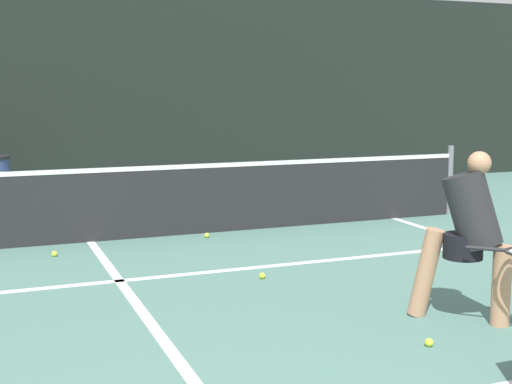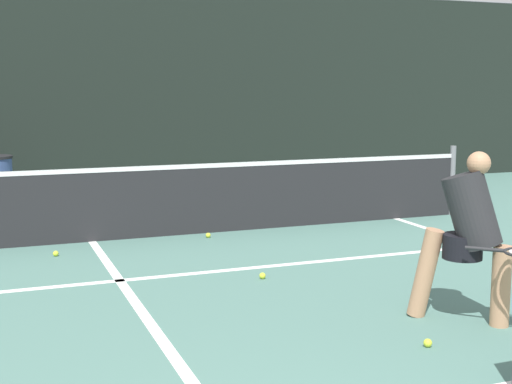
# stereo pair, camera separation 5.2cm
# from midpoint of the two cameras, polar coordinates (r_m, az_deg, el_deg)

# --- Properties ---
(court_service_line) EXTENTS (8.25, 0.10, 0.01)m
(court_service_line) POSITION_cam_midpoint_polar(r_m,az_deg,el_deg) (7.49, -11.07, -6.98)
(court_service_line) COLOR white
(court_service_line) RESTS_ON ground
(court_center_mark) EXTENTS (0.10, 5.50, 0.01)m
(court_center_mark) POSITION_cam_midpoint_polar(r_m,az_deg,el_deg) (6.77, -9.90, -8.62)
(court_center_mark) COLOR white
(court_center_mark) RESTS_ON ground
(net) EXTENTS (11.09, 0.09, 1.07)m
(net) POSITION_cam_midpoint_polar(r_m,az_deg,el_deg) (9.30, -13.36, -0.83)
(net) COLOR slate
(net) RESTS_ON ground
(fence_back) EXTENTS (24.00, 0.06, 3.83)m
(fence_back) POSITION_cam_midpoint_polar(r_m,az_deg,el_deg) (13.30, -16.09, 7.85)
(fence_back) COLOR black
(fence_back) RESTS_ON ground
(player_practicing) EXTENTS (0.81, 1.15, 1.46)m
(player_practicing) POSITION_cam_midpoint_polar(r_m,az_deg,el_deg) (6.20, 16.45, -3.07)
(player_practicing) COLOR tan
(player_practicing) RESTS_ON ground
(tennis_ball_scattered_1) EXTENTS (0.07, 0.07, 0.07)m
(tennis_ball_scattered_1) POSITION_cam_midpoint_polar(r_m,az_deg,el_deg) (8.70, -15.99, -4.78)
(tennis_ball_scattered_1) COLOR #D1E033
(tennis_ball_scattered_1) RESTS_ON ground
(tennis_ball_scattered_2) EXTENTS (0.07, 0.07, 0.07)m
(tennis_ball_scattered_2) POSITION_cam_midpoint_polar(r_m,az_deg,el_deg) (7.42, 0.30, -6.71)
(tennis_ball_scattered_2) COLOR #D1E033
(tennis_ball_scattered_2) RESTS_ON ground
(tennis_ball_scattered_6) EXTENTS (0.07, 0.07, 0.07)m
(tennis_ball_scattered_6) POSITION_cam_midpoint_polar(r_m,az_deg,el_deg) (5.72, 13.42, -11.63)
(tennis_ball_scattered_6) COLOR #D1E033
(tennis_ball_scattered_6) RESTS_ON ground
(tennis_ball_scattered_7) EXTENTS (0.07, 0.07, 0.07)m
(tennis_ball_scattered_7) POSITION_cam_midpoint_polar(r_m,az_deg,el_deg) (9.41, -4.11, -3.48)
(tennis_ball_scattered_7) COLOR #D1E033
(tennis_ball_scattered_7) RESTS_ON ground
(building_far) EXTENTS (36.00, 2.40, 4.81)m
(building_far) POSITION_cam_midpoint_polar(r_m,az_deg,el_deg) (31.53, -19.27, 8.79)
(building_far) COLOR #B2ADA3
(building_far) RESTS_ON ground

